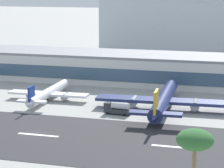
# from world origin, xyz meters

# --- Properties ---
(ground_plane) EXTENTS (1400.00, 1400.00, 0.00)m
(ground_plane) POSITION_xyz_m (0.00, 0.00, 0.00)
(ground_plane) COLOR #9E9E99
(runway_strip) EXTENTS (800.00, 39.96, 0.08)m
(runway_strip) POSITION_xyz_m (0.00, -1.11, 0.04)
(runway_strip) COLOR #2D2D30
(runway_strip) RESTS_ON ground_plane
(runway_centreline_dash_4) EXTENTS (12.00, 1.20, 0.01)m
(runway_centreline_dash_4) POSITION_xyz_m (1.26, -1.11, 0.09)
(runway_centreline_dash_4) COLOR white
(runway_centreline_dash_4) RESTS_ON runway_strip
(runway_centreline_dash_5) EXTENTS (12.00, 1.20, 0.01)m
(runway_centreline_dash_5) POSITION_xyz_m (39.06, -1.11, 0.09)
(runway_centreline_dash_5) COLOR white
(runway_centreline_dash_5) RESTS_ON runway_strip
(terminal_building) EXTENTS (213.33, 25.92, 12.26)m
(terminal_building) POSITION_xyz_m (8.62, 78.20, 6.13)
(terminal_building) COLOR silver
(terminal_building) RESTS_ON ground_plane
(distant_hotel_block) EXTENTS (146.75, 25.16, 33.77)m
(distant_hotel_block) POSITION_xyz_m (40.50, 180.32, 16.88)
(distant_hotel_block) COLOR #A8B2BC
(distant_hotel_block) RESTS_ON ground_plane
(airliner_navy_tail_gate_1) EXTENTS (29.43, 38.80, 8.10)m
(airliner_navy_tail_gate_1) POSITION_xyz_m (-12.18, 37.55, 2.58)
(airliner_navy_tail_gate_1) COLOR white
(airliner_navy_tail_gate_1) RESTS_ON ground_plane
(airliner_gold_tail_gate_2) EXTENTS (45.77, 52.03, 10.85)m
(airliner_gold_tail_gate_2) POSITION_xyz_m (30.19, 34.51, 3.46)
(airliner_gold_tail_gate_2) COLOR navy
(airliner_gold_tail_gate_2) RESTS_ON ground_plane
(service_fuel_truck_2) EXTENTS (8.69, 3.45, 3.95)m
(service_fuel_truck_2) POSITION_xyz_m (16.69, 25.86, 2.03)
(service_fuel_truck_2) COLOR #2D3338
(service_fuel_truck_2) RESTS_ON ground_plane
(palm_tree_0) EXTENTS (6.68, 6.68, 16.00)m
(palm_tree_0) POSITION_xyz_m (47.55, -37.08, 13.87)
(palm_tree_0) COLOR brown
(palm_tree_0) RESTS_ON ground_plane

